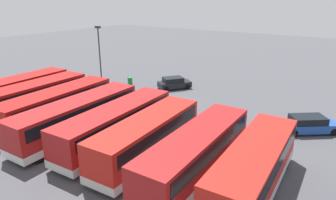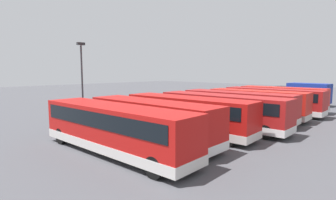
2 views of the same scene
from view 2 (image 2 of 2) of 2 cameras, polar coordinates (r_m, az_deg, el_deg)
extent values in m
plane|color=#47474C|center=(31.52, -2.12, -2.86)|extent=(140.00, 140.00, 0.00)
cube|color=red|center=(36.53, 23.34, 0.50)|extent=(3.01, 10.25, 2.60)
cube|color=silver|center=(36.64, 23.27, -1.09)|extent=(3.05, 10.29, 0.55)
cube|color=black|center=(36.48, 23.38, 1.44)|extent=(3.03, 9.45, 0.90)
cube|color=black|center=(38.41, 16.16, 1.93)|extent=(2.25, 0.16, 1.10)
cylinder|color=black|center=(36.95, 17.31, -0.92)|extent=(0.35, 1.11, 1.10)
cylinder|color=black|center=(39.00, 18.70, -0.60)|extent=(0.35, 1.11, 1.10)
cylinder|color=black|center=(34.57, 28.42, -1.89)|extent=(0.35, 1.11, 1.10)
cylinder|color=black|center=(36.75, 29.26, -1.48)|extent=(0.35, 1.11, 1.10)
cube|color=#A51919|center=(33.13, 21.59, 0.03)|extent=(2.82, 10.96, 2.60)
cube|color=silver|center=(33.25, 21.52, -1.73)|extent=(2.86, 11.00, 0.55)
cube|color=black|center=(33.08, 21.63, 1.06)|extent=(2.86, 10.16, 0.90)
cube|color=black|center=(35.45, 13.38, 1.66)|extent=(2.25, 0.12, 1.10)
cylinder|color=black|center=(33.96, 14.45, -1.45)|extent=(0.33, 1.11, 1.10)
cylinder|color=black|center=(35.93, 16.18, -1.08)|extent=(0.33, 1.11, 1.10)
cylinder|color=black|center=(30.94, 27.71, -2.73)|extent=(0.33, 1.11, 1.10)
cylinder|color=black|center=(33.09, 28.77, -2.24)|extent=(0.33, 1.11, 1.10)
cube|color=red|center=(29.66, 18.59, -0.55)|extent=(3.09, 10.25, 2.60)
cube|color=silver|center=(29.80, 18.52, -2.51)|extent=(3.13, 10.30, 0.55)
cube|color=black|center=(29.60, 18.63, 0.60)|extent=(3.11, 9.46, 0.90)
cube|color=black|center=(31.92, 10.18, 1.23)|extent=(2.25, 0.18, 1.10)
cylinder|color=black|center=(30.43, 11.31, -2.26)|extent=(0.36, 1.11, 1.10)
cylinder|color=black|center=(32.38, 13.32, -1.80)|extent=(0.36, 1.11, 1.10)
cylinder|color=black|center=(27.54, 24.63, -3.62)|extent=(0.36, 1.11, 1.10)
cylinder|color=black|center=(29.67, 25.90, -3.00)|extent=(0.36, 1.11, 1.10)
cube|color=#A51919|center=(26.96, 14.73, -1.09)|extent=(3.10, 11.20, 2.60)
cube|color=silver|center=(27.11, 14.66, -3.24)|extent=(3.15, 11.24, 0.55)
cube|color=black|center=(26.89, 14.76, 0.18)|extent=(3.12, 10.40, 0.90)
cube|color=black|center=(29.82, 5.19, 0.95)|extent=(2.25, 0.17, 1.10)
cylinder|color=black|center=(28.30, 6.12, -2.82)|extent=(0.35, 1.11, 1.10)
cylinder|color=black|center=(30.13, 8.62, -2.30)|extent=(0.35, 1.11, 1.10)
cylinder|color=black|center=(24.50, 22.12, -4.69)|extent=(0.35, 1.11, 1.10)
cylinder|color=black|center=(26.60, 23.76, -3.92)|extent=(0.35, 1.11, 1.10)
cube|color=#A51919|center=(23.55, 11.41, -2.06)|extent=(2.96, 11.74, 2.60)
cube|color=silver|center=(23.72, 11.36, -4.51)|extent=(3.00, 11.78, 0.55)
cube|color=black|center=(23.47, 11.44, -0.61)|extent=(2.99, 10.94, 0.90)
cube|color=black|center=(26.95, 0.74, 0.40)|extent=(2.25, 0.14, 1.10)
cylinder|color=black|center=(25.42, 1.44, -3.83)|extent=(0.34, 1.11, 1.10)
cylinder|color=black|center=(27.13, 4.58, -3.20)|extent=(0.34, 1.11, 1.10)
cylinder|color=black|center=(20.80, 20.25, -6.53)|extent=(0.34, 1.11, 1.10)
cylinder|color=black|center=(22.86, 22.41, -5.48)|extent=(0.34, 1.11, 1.10)
cube|color=#B71411|center=(21.13, 4.21, -2.91)|extent=(3.29, 11.26, 2.60)
cube|color=silver|center=(21.32, 4.19, -5.63)|extent=(3.33, 11.30, 0.55)
cube|color=black|center=(21.04, 4.22, -1.30)|extent=(3.29, 10.46, 0.90)
cube|color=black|center=(24.75, -6.22, -0.17)|extent=(2.25, 0.21, 1.10)
cylinder|color=black|center=(23.22, -5.79, -4.84)|extent=(0.37, 1.12, 1.10)
cylinder|color=black|center=(24.79, -2.00, -4.10)|extent=(0.37, 1.12, 1.10)
cylinder|color=black|center=(18.24, 12.66, -8.08)|extent=(0.37, 1.12, 1.10)
cylinder|color=black|center=(20.20, 15.70, -6.75)|extent=(0.37, 1.12, 1.10)
cube|color=#B71411|center=(18.55, -3.66, -4.21)|extent=(2.90, 10.91, 2.60)
cube|color=silver|center=(18.76, -3.64, -7.29)|extent=(2.94, 10.95, 0.55)
cube|color=black|center=(18.45, -3.67, -2.38)|extent=(2.93, 10.11, 0.90)
cube|color=black|center=(22.67, -13.20, -0.90)|extent=(2.25, 0.13, 1.10)
cylinder|color=black|center=(21.17, -13.44, -6.09)|extent=(0.34, 1.11, 1.10)
cylinder|color=black|center=(22.46, -8.65, -5.26)|extent=(0.34, 1.11, 1.10)
cylinder|color=black|center=(15.35, 3.80, -10.70)|extent=(0.34, 1.11, 1.10)
cylinder|color=black|center=(17.09, 8.61, -8.97)|extent=(0.34, 1.11, 1.10)
cube|color=#B71411|center=(16.44, -11.55, -5.70)|extent=(3.22, 11.94, 2.60)
cube|color=silver|center=(16.68, -11.47, -9.15)|extent=(3.26, 11.98, 0.55)
cube|color=black|center=(16.33, -11.59, -3.64)|extent=(3.23, 11.14, 0.90)
cube|color=black|center=(21.32, -21.26, -1.62)|extent=(2.25, 0.19, 1.10)
cylinder|color=black|center=(19.87, -22.04, -7.20)|extent=(0.36, 1.12, 1.10)
cylinder|color=black|center=(20.93, -16.50, -6.32)|extent=(0.36, 1.12, 1.10)
cylinder|color=black|center=(12.76, -2.95, -14.30)|extent=(0.36, 1.12, 1.10)
cylinder|color=black|center=(14.36, 3.47, -11.91)|extent=(0.36, 1.12, 1.10)
cube|color=navy|center=(43.58, 28.01, 1.34)|extent=(2.85, 5.65, 2.80)
cube|color=black|center=(45.04, 23.52, 1.32)|extent=(2.62, 2.16, 2.20)
cylinder|color=black|center=(44.11, 22.84, -0.06)|extent=(0.34, 1.02, 1.00)
cylinder|color=black|center=(46.15, 24.06, 0.15)|extent=(0.34, 1.02, 1.00)
cylinder|color=black|center=(42.06, 29.61, -0.68)|extent=(0.34, 1.02, 1.00)
cylinder|color=black|center=(44.20, 30.56, -0.43)|extent=(0.34, 1.02, 1.00)
cube|color=#1E479E|center=(42.57, 10.45, 0.17)|extent=(4.67, 4.20, 0.70)
cube|color=black|center=(42.31, 10.48, 0.98)|extent=(3.15, 2.96, 0.55)
cylinder|color=black|center=(44.20, 9.26, 0.14)|extent=(0.64, 0.57, 0.64)
cylinder|color=black|center=(44.30, 11.33, 0.11)|extent=(0.64, 0.57, 0.64)
cylinder|color=black|center=(40.90, 9.48, -0.36)|extent=(0.64, 0.57, 0.64)
cylinder|color=black|center=(41.01, 11.71, -0.39)|extent=(0.64, 0.57, 0.64)
cube|color=black|center=(34.14, -11.44, -1.37)|extent=(3.75, 4.23, 0.70)
cube|color=black|center=(33.87, -11.48, -0.37)|extent=(2.70, 2.86, 0.55)
cylinder|color=black|center=(35.55, -12.65, -1.44)|extent=(0.55, 0.65, 0.64)
cylinder|color=black|center=(35.50, -10.07, -1.39)|extent=(0.55, 0.65, 0.64)
cylinder|color=black|center=(32.87, -12.90, -2.07)|extent=(0.55, 0.65, 0.64)
cylinder|color=black|center=(32.81, -10.11, -2.02)|extent=(0.55, 0.65, 0.64)
cylinder|color=#38383D|center=(25.66, -17.97, 2.94)|extent=(0.16, 0.16, 7.31)
cube|color=#262628|center=(25.74, -18.27, 11.43)|extent=(0.70, 0.30, 0.24)
cylinder|color=#197F33|center=(29.80, -18.60, -2.80)|extent=(0.60, 0.60, 0.95)
camera|label=1|loc=(38.63, 48.28, 12.70)|focal=32.14mm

